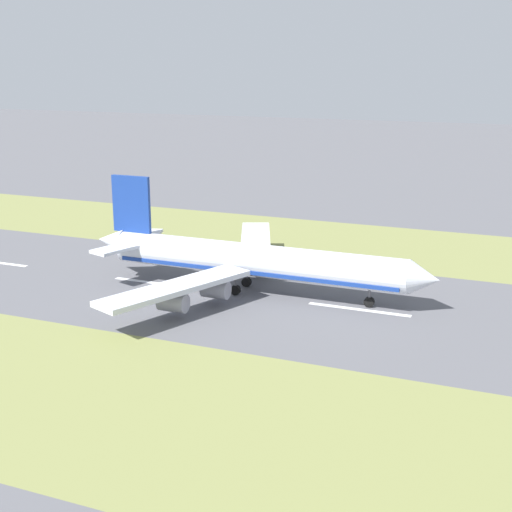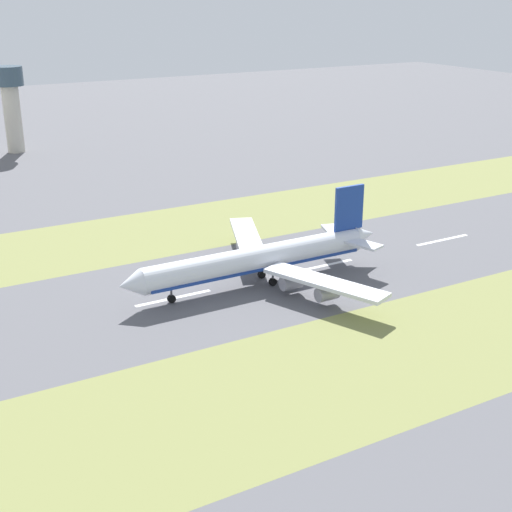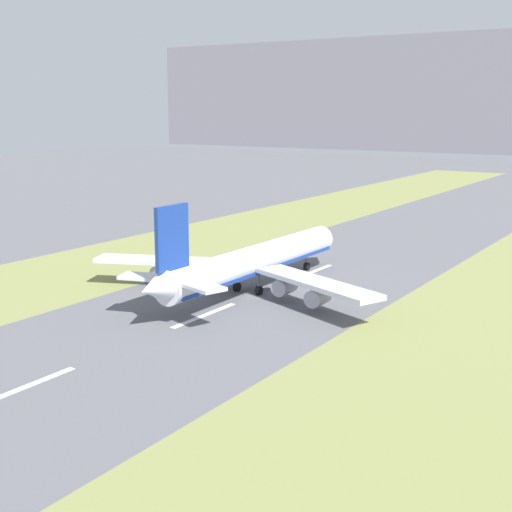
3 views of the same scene
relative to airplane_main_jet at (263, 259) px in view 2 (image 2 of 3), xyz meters
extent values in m
plane|color=#56565B|center=(2.01, -3.65, -6.02)|extent=(800.00, 800.00, 0.00)
cube|color=olive|center=(-42.99, -3.65, -6.02)|extent=(40.00, 600.00, 0.01)
cube|color=olive|center=(47.01, -3.65, -6.02)|extent=(40.00, 600.00, 0.01)
cube|color=silver|center=(2.01, -58.09, -6.01)|extent=(1.20, 18.00, 0.01)
cube|color=silver|center=(2.01, -18.09, -6.01)|extent=(1.20, 18.00, 0.01)
cube|color=silver|center=(2.01, 21.91, -6.01)|extent=(1.20, 18.00, 0.01)
cylinder|color=silver|center=(0.00, 1.91, 0.18)|extent=(6.03, 56.00, 6.00)
cone|color=silver|center=(0.01, 32.41, 0.18)|extent=(5.88, 5.00, 5.88)
cone|color=silver|center=(-0.01, -29.09, 0.98)|extent=(5.10, 6.00, 5.10)
cube|color=navy|center=(0.00, 1.91, -1.47)|extent=(5.72, 53.76, 0.70)
cube|color=silver|center=(-17.50, -5.31, -0.72)|extent=(29.14, 16.42, 0.90)
cube|color=silver|center=(17.50, -5.32, -0.72)|extent=(29.13, 16.44, 0.90)
cylinder|color=#93939E|center=(-9.00, -2.09, -3.17)|extent=(3.20, 4.80, 3.20)
cylinder|color=#93939E|center=(-18.00, -5.59, -3.17)|extent=(3.20, 4.80, 3.20)
cylinder|color=#93939E|center=(9.00, -2.10, -3.17)|extent=(3.20, 4.80, 3.20)
cylinder|color=#93939E|center=(18.00, -5.60, -3.17)|extent=(3.20, 4.80, 3.20)
cube|color=navy|center=(-0.01, -24.09, 8.68)|extent=(0.80, 8.00, 11.00)
cube|color=silver|center=(-5.51, -24.09, 1.18)|extent=(10.87, 7.27, 0.60)
cube|color=silver|center=(5.49, -24.10, 1.18)|extent=(10.87, 7.28, 0.60)
cylinder|color=#59595E|center=(0.01, 23.19, -3.52)|extent=(0.50, 0.50, 3.20)
cylinder|color=black|center=(0.01, 23.19, -5.12)|extent=(0.90, 1.80, 1.80)
cylinder|color=#59595E|center=(-2.60, -1.09, -3.52)|extent=(0.50, 0.50, 3.20)
cylinder|color=black|center=(-2.60, -1.09, -5.12)|extent=(0.90, 1.80, 1.80)
cylinder|color=#59595E|center=(2.60, -1.10, -3.52)|extent=(0.50, 0.50, 3.20)
cylinder|color=black|center=(2.60, -1.10, -5.12)|extent=(0.90, 1.80, 1.80)
cylinder|color=#BCB7A8|center=(175.93, 18.94, 7.75)|extent=(7.00, 7.00, 27.55)
cylinder|color=#334756|center=(175.93, 18.94, 25.42)|extent=(12.00, 12.00, 7.77)
camera|label=1|loc=(116.11, 49.15, 35.39)|focal=50.00mm
camera|label=2|loc=(-133.46, 77.40, 58.33)|focal=50.00mm
camera|label=3|loc=(75.30, -115.22, 30.00)|focal=50.00mm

